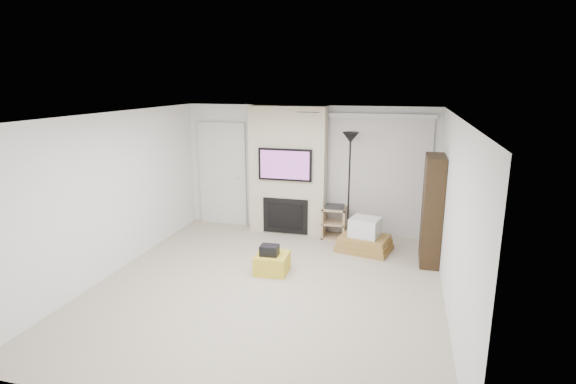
% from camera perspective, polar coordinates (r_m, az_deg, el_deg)
% --- Properties ---
extents(floor, '(5.00, 5.50, 0.00)m').
position_cam_1_polar(floor, '(6.80, -2.61, -11.84)').
color(floor, '#B6A893').
rests_on(floor, ground).
extents(ceiling, '(5.00, 5.50, 0.00)m').
position_cam_1_polar(ceiling, '(6.14, -2.86, 9.68)').
color(ceiling, white).
rests_on(ceiling, wall_back).
extents(wall_back, '(5.00, 0.00, 2.50)m').
position_cam_1_polar(wall_back, '(8.95, 2.51, 2.92)').
color(wall_back, white).
rests_on(wall_back, ground).
extents(wall_front, '(5.00, 0.00, 2.50)m').
position_cam_1_polar(wall_front, '(3.98, -14.83, -11.89)').
color(wall_front, white).
rests_on(wall_front, ground).
extents(wall_left, '(0.00, 5.50, 2.50)m').
position_cam_1_polar(wall_left, '(7.47, -21.37, -0.23)').
color(wall_left, white).
rests_on(wall_left, ground).
extents(wall_right, '(0.00, 5.50, 2.50)m').
position_cam_1_polar(wall_right, '(6.12, 20.26, -3.11)').
color(wall_right, white).
rests_on(wall_right, ground).
extents(hvac_vent, '(0.35, 0.18, 0.01)m').
position_cam_1_polar(hvac_vent, '(6.81, 2.45, 10.07)').
color(hvac_vent, silver).
rests_on(hvac_vent, ceiling).
extents(ottoman, '(0.52, 0.52, 0.30)m').
position_cam_1_polar(ottoman, '(7.20, -2.03, -9.01)').
color(ottoman, gold).
rests_on(ottoman, floor).
extents(black_bag, '(0.29, 0.23, 0.16)m').
position_cam_1_polar(black_bag, '(7.08, -2.37, -7.40)').
color(black_bag, black).
rests_on(black_bag, ottoman).
extents(fireplace_wall, '(1.50, 0.47, 2.50)m').
position_cam_1_polar(fireplace_wall, '(8.83, -0.01, 2.70)').
color(fireplace_wall, beige).
rests_on(fireplace_wall, floor).
extents(entry_door, '(1.02, 0.11, 2.14)m').
position_cam_1_polar(entry_door, '(9.49, -8.25, 2.22)').
color(entry_door, silver).
rests_on(entry_door, floor).
extents(vertical_blinds, '(1.98, 0.10, 2.37)m').
position_cam_1_polar(vertical_blinds, '(8.71, 11.48, 2.52)').
color(vertical_blinds, silver).
rests_on(vertical_blinds, floor).
extents(floor_lamp, '(0.31, 0.31, 2.06)m').
position_cam_1_polar(floor_lamp, '(8.27, 7.87, 4.52)').
color(floor_lamp, black).
rests_on(floor_lamp, floor).
extents(av_stand, '(0.45, 0.38, 0.66)m').
position_cam_1_polar(av_stand, '(8.68, 5.89, -3.64)').
color(av_stand, tan).
rests_on(av_stand, floor).
extents(box_stack, '(1.03, 0.87, 0.60)m').
position_cam_1_polar(box_stack, '(8.15, 9.70, -5.81)').
color(box_stack, olive).
rests_on(box_stack, floor).
extents(bookshelf, '(0.30, 0.80, 1.80)m').
position_cam_1_polar(bookshelf, '(7.72, 17.82, -2.18)').
color(bookshelf, black).
rests_on(bookshelf, floor).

